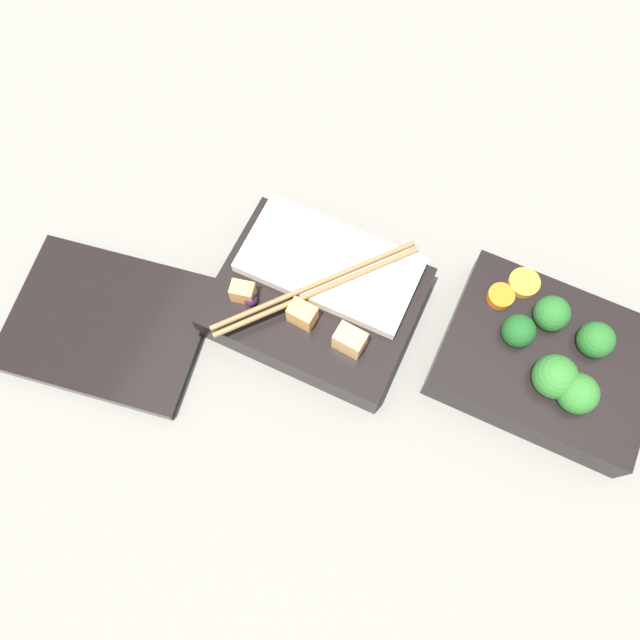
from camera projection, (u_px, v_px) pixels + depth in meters
ground_plane at (426, 343)px, 0.59m from camera, size 3.00×3.00×0.00m
bento_tray_vegetable at (547, 359)px, 0.56m from camera, size 0.18×0.14×0.07m
bento_tray_rice at (318, 298)px, 0.59m from camera, size 0.18×0.16×0.06m
bento_lid at (108, 324)px, 0.59m from camera, size 0.20×0.17×0.02m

